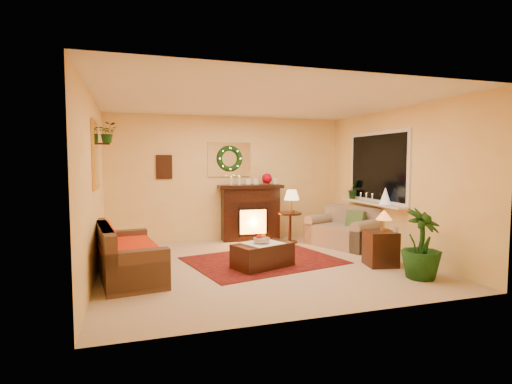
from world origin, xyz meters
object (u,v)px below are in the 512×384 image
object	(u,v)px
sofa	(129,247)
coffee_table	(263,254)
end_table_square	(381,249)
side_table_round	(290,227)
fireplace	(250,214)
loveseat	(343,225)

from	to	relation	value
sofa	coffee_table	distance (m)	2.00
end_table_square	side_table_round	bearing A→B (deg)	108.03
end_table_square	sofa	bearing A→B (deg)	171.82
sofa	side_table_round	xyz separation A→B (m)	(3.13, 1.57, -0.10)
side_table_round	end_table_square	distance (m)	2.23
fireplace	loveseat	size ratio (longest dim) A/B	0.89
side_table_round	fireplace	bearing A→B (deg)	142.44
sofa	coffee_table	size ratio (longest dim) A/B	1.94
sofa	side_table_round	world-z (taller)	sofa
side_table_round	end_table_square	bearing A→B (deg)	-71.97
loveseat	end_table_square	distance (m)	1.49
loveseat	side_table_round	xyz separation A→B (m)	(-0.85, 0.65, -0.09)
loveseat	sofa	bearing A→B (deg)	170.61
sofa	fireplace	distance (m)	3.22
side_table_round	end_table_square	size ratio (longest dim) A/B	1.13
loveseat	side_table_round	bearing A→B (deg)	120.19
loveseat	coffee_table	world-z (taller)	loveseat
loveseat	coffee_table	xyz separation A→B (m)	(-1.99, -1.03, -0.21)
loveseat	side_table_round	distance (m)	1.07
fireplace	end_table_square	world-z (taller)	fireplace
fireplace	side_table_round	size ratio (longest dim) A/B	1.93
fireplace	loveseat	xyz separation A→B (m)	(1.54, -1.18, -0.13)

